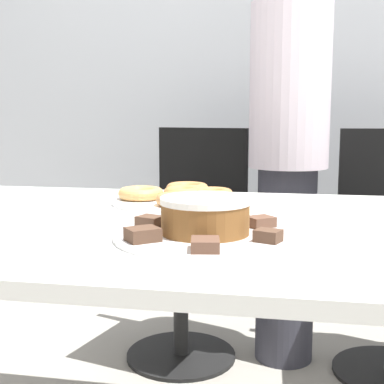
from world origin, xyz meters
The scene contains 18 objects.
wall_back centered at (0.00, 1.58, 1.30)m, with size 8.00×0.05×2.60m.
table centered at (0.00, 0.00, 0.66)m, with size 1.95×0.96×0.73m.
person_standing centered at (0.19, 0.91, 0.84)m, with size 0.30×0.30×1.57m.
office_chair_left centered at (-0.20, 0.90, 0.44)m, with size 0.54×0.54×0.92m.
plate_cake centered at (0.05, -0.16, 0.74)m, with size 0.35×0.35×0.01m.
plate_donuts centered at (-0.08, 0.25, 0.74)m, with size 0.39×0.39×0.01m.
frosted_cake centered at (0.05, -0.16, 0.78)m, with size 0.17×0.17×0.07m.
lamington_0 centered at (0.17, -0.21, 0.75)m, with size 0.06×0.05×0.02m.
lamington_1 centered at (0.15, -0.08, 0.75)m, with size 0.07×0.07×0.02m.
lamington_2 centered at (0.03, -0.03, 0.75)m, with size 0.05×0.06×0.02m.
lamington_3 centered at (-0.08, -0.11, 0.75)m, with size 0.06×0.06×0.02m.
lamington_4 centered at (-0.06, -0.24, 0.76)m, with size 0.07×0.07×0.02m.
lamington_5 centered at (0.07, -0.29, 0.75)m, with size 0.06×0.06×0.02m.
donut_0 centered at (-0.08, 0.25, 0.76)m, with size 0.11×0.11×0.03m.
donut_1 centered at (-0.07, 0.14, 0.76)m, with size 0.11×0.11×0.03m.
donut_2 centered at (0.00, 0.26, 0.76)m, with size 0.11×0.11×0.03m.
donut_3 centered at (-0.09, 0.36, 0.76)m, with size 0.12×0.12×0.03m.
donut_4 centered at (-0.20, 0.23, 0.76)m, with size 0.12×0.12×0.03m.
Camera 1 is at (0.21, -1.16, 0.97)m, focal length 50.00 mm.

